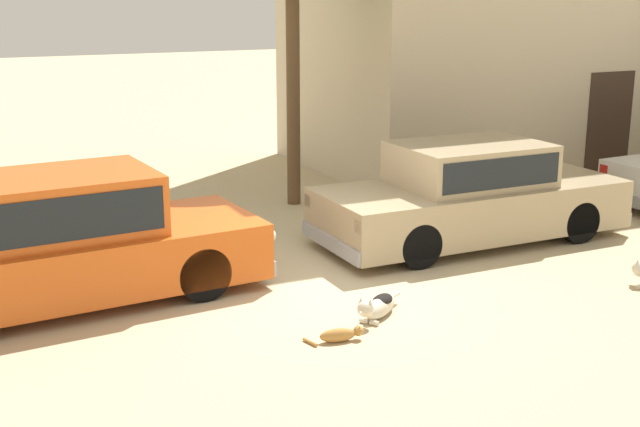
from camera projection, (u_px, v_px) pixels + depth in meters
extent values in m
plane|color=tan|center=(319.00, 287.00, 10.78)|extent=(80.00, 80.00, 0.00)
cube|color=#D15619|center=(72.00, 260.00, 10.21)|extent=(4.68, 2.14, 0.70)
cube|color=#D15619|center=(63.00, 204.00, 10.01)|extent=(2.21, 1.70, 0.72)
cube|color=black|center=(63.00, 203.00, 10.01)|extent=(2.04, 1.71, 0.50)
cube|color=#999BA0|center=(243.00, 251.00, 11.35)|extent=(0.25, 1.76, 0.20)
sphere|color=silver|center=(223.00, 211.00, 11.86)|extent=(0.20, 0.20, 0.20)
sphere|color=silver|center=(268.00, 236.00, 10.66)|extent=(0.20, 0.20, 0.20)
cylinder|color=black|center=(159.00, 241.00, 11.58)|extent=(0.68, 0.25, 0.67)
cylinder|color=black|center=(203.00, 274.00, 10.24)|extent=(0.68, 0.25, 0.67)
cube|color=tan|center=(470.00, 207.00, 12.65)|extent=(4.65, 1.83, 0.71)
cube|color=tan|center=(470.00, 164.00, 12.46)|extent=(2.14, 1.56, 0.62)
cube|color=black|center=(470.00, 163.00, 12.45)|extent=(1.97, 1.58, 0.43)
cube|color=#999BA0|center=(588.00, 207.00, 13.67)|extent=(0.13, 1.76, 0.20)
cube|color=#999BA0|center=(332.00, 242.00, 11.75)|extent=(0.13, 1.76, 0.20)
sphere|color=silver|center=(561.00, 173.00, 14.20)|extent=(0.20, 0.20, 0.20)
sphere|color=silver|center=(625.00, 191.00, 12.95)|extent=(0.20, 0.20, 0.20)
cube|color=red|center=(309.00, 200.00, 12.32)|extent=(0.04, 0.18, 0.18)
cube|color=red|center=(359.00, 227.00, 10.97)|extent=(0.04, 0.18, 0.18)
cylinder|color=black|center=(511.00, 199.00, 13.97)|extent=(0.63, 0.20, 0.63)
cylinder|color=black|center=(579.00, 222.00, 12.58)|extent=(0.63, 0.20, 0.63)
cylinder|color=black|center=(363.00, 218.00, 12.81)|extent=(0.63, 0.20, 0.63)
cylinder|color=black|center=(419.00, 246.00, 11.42)|extent=(0.63, 0.20, 0.63)
cube|color=#999BA0|center=(638.00, 202.00, 13.94)|extent=(0.22, 1.78, 0.20)
cube|color=red|center=(604.00, 170.00, 14.51)|extent=(0.05, 0.18, 0.18)
cylinder|color=black|center=(638.00, 183.00, 15.01)|extent=(0.69, 0.24, 0.68)
cube|color=#38281E|center=(609.00, 125.00, 16.69)|extent=(1.10, 0.02, 2.10)
cylinder|color=beige|center=(374.00, 323.00, 9.53)|extent=(0.11, 0.12, 0.06)
cylinder|color=beige|center=(364.00, 321.00, 9.59)|extent=(0.11, 0.12, 0.06)
ellipsoid|color=beige|center=(380.00, 307.00, 9.78)|extent=(0.64, 0.54, 0.23)
ellipsoid|color=black|center=(382.00, 300.00, 9.80)|extent=(0.40, 0.37, 0.13)
sphere|color=beige|center=(366.00, 309.00, 9.43)|extent=(0.19, 0.19, 0.19)
cone|color=beige|center=(361.00, 313.00, 9.35)|extent=(0.15, 0.15, 0.10)
cone|color=beige|center=(370.00, 303.00, 9.38)|extent=(0.09, 0.09, 0.09)
cone|color=beige|center=(361.00, 301.00, 9.44)|extent=(0.09, 0.09, 0.09)
cylinder|color=beige|center=(395.00, 295.00, 10.11)|extent=(0.21, 0.17, 0.07)
sphere|color=beige|center=(640.00, 269.00, 10.77)|extent=(0.20, 0.20, 0.20)
cone|color=beige|center=(634.00, 268.00, 10.86)|extent=(0.11, 0.11, 0.11)
cone|color=beige|center=(637.00, 263.00, 10.72)|extent=(0.07, 0.07, 0.09)
ellipsoid|color=#B77F3D|center=(338.00, 335.00, 9.08)|extent=(0.42, 0.20, 0.15)
sphere|color=#B77F3D|center=(359.00, 331.00, 9.14)|extent=(0.11, 0.11, 0.11)
cone|color=#B77F3D|center=(358.00, 326.00, 9.15)|extent=(0.05, 0.05, 0.05)
cone|color=#B77F3D|center=(359.00, 328.00, 9.10)|extent=(0.05, 0.05, 0.05)
cylinder|color=#B77F3D|center=(310.00, 342.00, 9.04)|extent=(0.09, 0.22, 0.04)
cylinder|color=brown|center=(293.00, 95.00, 14.46)|extent=(0.23, 0.23, 3.81)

